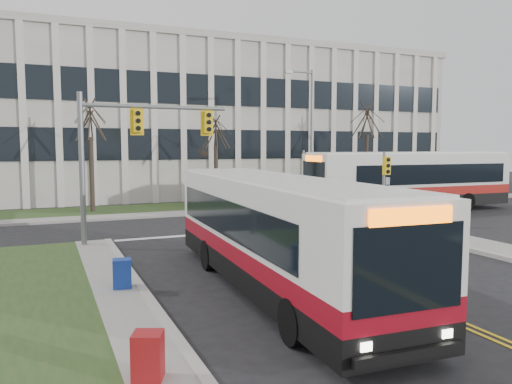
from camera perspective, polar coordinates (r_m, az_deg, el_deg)
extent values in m
plane|color=black|center=(16.73, 9.18, -8.92)|extent=(120.00, 120.00, 0.00)
cube|color=#9E9B93|center=(9.72, -11.50, -19.26)|extent=(1.20, 26.00, 0.14)
cube|color=#9E9B93|center=(32.22, 2.22, -1.87)|extent=(44.00, 1.60, 0.14)
cube|color=#2A481F|center=(34.76, 0.24, -1.36)|extent=(44.00, 5.00, 0.12)
cube|color=silver|center=(45.82, -5.79, 7.66)|extent=(40.00, 16.00, 12.00)
cylinder|color=slate|center=(20.95, -19.27, 2.29)|extent=(0.22, 0.22, 6.20)
cylinder|color=slate|center=(21.40, -11.34, 9.51)|extent=(6.00, 0.16, 0.16)
cube|color=yellow|center=(21.06, -13.38, 7.90)|extent=(0.34, 0.24, 0.92)
cube|color=yellow|center=(21.78, -5.50, 7.93)|extent=(0.34, 0.24, 0.92)
cylinder|color=slate|center=(26.19, 14.37, 0.34)|extent=(0.14, 0.14, 3.80)
cube|color=yellow|center=(25.96, 14.70, 2.94)|extent=(0.34, 0.24, 0.92)
cylinder|color=slate|center=(33.31, 5.43, 1.51)|extent=(0.14, 0.14, 3.80)
cube|color=yellow|center=(33.08, 5.62, 3.56)|extent=(0.34, 0.24, 0.92)
cylinder|color=slate|center=(34.34, 6.38, 6.12)|extent=(0.20, 0.20, 9.20)
cylinder|color=slate|center=(34.26, 5.11, 13.52)|extent=(1.80, 0.14, 0.14)
cube|color=slate|center=(33.84, 3.73, 13.55)|extent=(0.50, 0.25, 0.18)
cylinder|color=slate|center=(33.13, -4.34, -0.94)|extent=(0.08, 0.08, 1.00)
cylinder|color=slate|center=(33.53, -2.40, -0.85)|extent=(0.08, 0.08, 1.00)
cube|color=white|center=(33.26, -3.37, 0.31)|extent=(1.50, 0.12, 1.60)
cylinder|color=#42352B|center=(31.84, -18.25, 1.83)|extent=(0.28, 0.28, 4.62)
cylinder|color=#42352B|center=(33.69, -4.58, 1.80)|extent=(0.28, 0.28, 4.09)
cylinder|color=#42352B|center=(39.02, 12.47, 2.80)|extent=(0.28, 0.28, 4.95)
cube|color=#16359A|center=(14.58, -15.06, -9.24)|extent=(0.55, 0.51, 0.95)
cube|color=maroon|center=(9.10, -12.24, -18.24)|extent=(0.64, 0.61, 0.95)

